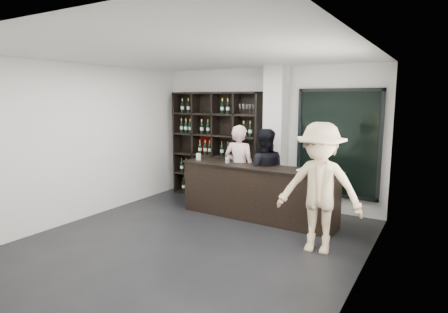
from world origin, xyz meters
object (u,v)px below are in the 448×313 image
Objects in this scene: taster_pink at (239,169)px; customer at (319,188)px; wine_shelf at (216,145)px; taster_black at (264,173)px; tasting_counter at (257,192)px.

taster_pink is 2.26m from customer.
wine_shelf is 1.27m from taster_pink.
wine_shelf is at bearing -38.09° from taster_pink.
taster_black is (1.53, -0.72, -0.35)m from wine_shelf.
taster_pink is at bearing -35.56° from wine_shelf.
taster_black is (0.03, 0.22, 0.34)m from tasting_counter.
wine_shelf is 0.78× the size of tasting_counter.
tasting_counter is 0.66m from taster_pink.
tasting_counter is 1.77× the size of taster_pink.
wine_shelf is at bearing 150.12° from tasting_counter.
wine_shelf is at bearing -48.89° from taster_black.
customer reaches higher than tasting_counter.
customer is (1.45, -0.91, 0.45)m from tasting_counter.
wine_shelf is 1.73m from taster_black.
wine_shelf is 1.41× the size of taster_black.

